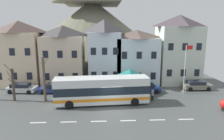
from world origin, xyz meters
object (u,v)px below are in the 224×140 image
at_px(townhouse_02, 104,52).
at_px(flagpole, 186,66).
at_px(parked_car_00, 55,88).
at_px(parked_car_03, 22,88).
at_px(transit_bus, 102,91).
at_px(bus_shelter, 130,73).
at_px(townhouse_04, 178,49).
at_px(townhouse_01, 64,55).
at_px(parked_car_02, 197,85).
at_px(parked_car_01, 146,88).
at_px(hilltop_castle, 92,30).
at_px(bare_tree_00, 44,79).
at_px(public_bench, 141,86).
at_px(bare_tree_02, 13,84).
at_px(pedestrian_00, 152,95).
at_px(townhouse_00, 21,53).
at_px(townhouse_03, 136,57).
at_px(pedestrian_01, 143,91).

height_order(townhouse_02, flagpole, townhouse_02).
height_order(parked_car_00, parked_car_03, parked_car_03).
bearing_deg(flagpole, parked_car_00, 175.75).
xyz_separation_m(transit_bus, bus_shelter, (4.00, 4.23, 1.24)).
bearing_deg(parked_car_03, townhouse_04, 16.57).
height_order(townhouse_01, parked_car_02, townhouse_01).
relative_size(townhouse_01, parked_car_02, 2.32).
relative_size(townhouse_01, townhouse_02, 0.91).
bearing_deg(bus_shelter, parked_car_00, 176.07).
height_order(townhouse_01, transit_bus, townhouse_01).
bearing_deg(parked_car_02, bus_shelter, -173.15).
xyz_separation_m(parked_car_00, parked_car_01, (13.36, -0.62, -0.01)).
distance_m(hilltop_castle, bus_shelter, 27.80).
bearing_deg(bare_tree_00, parked_car_01, 12.19).
relative_size(hilltop_castle, parked_car_02, 10.41).
distance_m(transit_bus, bare_tree_00, 7.52).
distance_m(public_bench, bare_tree_02, 17.93).
bearing_deg(townhouse_04, pedestrian_00, -125.57).
xyz_separation_m(pedestrian_00, public_bench, (-0.55, 5.19, -0.31)).
height_order(townhouse_00, bare_tree_00, townhouse_00).
bearing_deg(bare_tree_02, townhouse_02, 35.78).
bearing_deg(bus_shelter, townhouse_03, 71.48).
xyz_separation_m(townhouse_02, townhouse_03, (5.35, -0.47, -0.85)).
bearing_deg(parked_car_00, flagpole, 173.65).
relative_size(townhouse_02, townhouse_04, 0.93).
xyz_separation_m(pedestrian_01, bare_tree_00, (-12.79, -0.64, 2.03)).
bearing_deg(townhouse_01, pedestrian_01, -34.44).
bearing_deg(bare_tree_02, parked_car_00, 36.67).
relative_size(parked_car_01, public_bench, 2.24).
distance_m(hilltop_castle, parked_car_02, 31.50).
relative_size(townhouse_02, townhouse_03, 1.19).
xyz_separation_m(townhouse_00, pedestrian_00, (19.88, -9.34, -4.43)).
bearing_deg(parked_car_03, townhouse_03, 20.27).
relative_size(parked_car_00, pedestrian_01, 2.84).
distance_m(townhouse_02, parked_car_01, 9.58).
bearing_deg(townhouse_01, bare_tree_02, -120.69).
height_order(bus_shelter, public_bench, bus_shelter).
height_order(transit_bus, pedestrian_00, transit_bus).
height_order(pedestrian_00, pedestrian_01, pedestrian_01).
relative_size(townhouse_02, parked_car_02, 2.55).
relative_size(pedestrian_00, bare_tree_02, 0.29).
relative_size(townhouse_02, transit_bus, 0.92).
bearing_deg(public_bench, parked_car_02, -5.03).
bearing_deg(public_bench, flagpole, -22.79).
bearing_deg(transit_bus, hilltop_castle, 90.16).
bearing_deg(parked_car_03, public_bench, 8.68).
bearing_deg(public_bench, bus_shelter, -137.66).
bearing_deg(flagpole, parked_car_01, 171.74).
bearing_deg(parked_car_03, pedestrian_00, -7.47).
xyz_separation_m(townhouse_00, parked_car_03, (1.65, -4.98, -4.55)).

